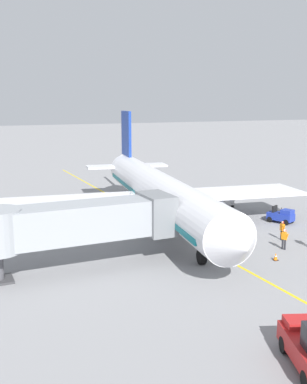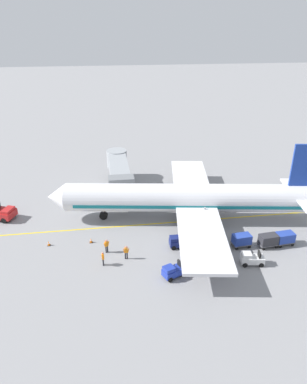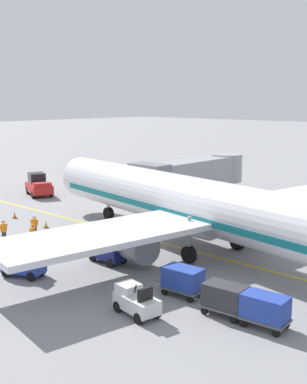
{
  "view_description": "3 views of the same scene",
  "coord_description": "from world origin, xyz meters",
  "px_view_note": "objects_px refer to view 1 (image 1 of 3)",
  "views": [
    {
      "loc": [
        19.0,
        39.81,
        11.79
      ],
      "look_at": [
        1.97,
        2.61,
        3.77
      ],
      "focal_mm": 43.35,
      "sensor_mm": 36.0,
      "label": 1
    },
    {
      "loc": [
        -39.78,
        11.23,
        23.78
      ],
      "look_at": [
        3.35,
        4.74,
        3.04
      ],
      "focal_mm": 33.04,
      "sensor_mm": 36.0,
      "label": 2
    },
    {
      "loc": [
        -26.41,
        -20.35,
        10.44
      ],
      "look_at": [
        0.4,
        4.56,
        3.64
      ],
      "focal_mm": 46.49,
      "sensor_mm": 36.0,
      "label": 3
    }
  ],
  "objects_px": {
    "jet_bridge": "(78,222)",
    "baggage_tug_spare": "(227,217)",
    "baggage_tug_lead": "(225,200)",
    "baggage_tug_trailing": "(282,216)",
    "ground_crew_marshaller": "(284,238)",
    "baggage_cart_third_in_train": "(180,192)",
    "ground_crew_wing_walker": "(282,229)",
    "parked_airliner": "(159,193)",
    "baggage_cart_front": "(199,200)",
    "safety_cone_nose_right": "(276,257)",
    "baggage_cart_second_in_train": "(189,195)"
  },
  "relations": [
    {
      "from": "baggage_tug_lead",
      "to": "baggage_tug_trailing",
      "type": "bearing_deg",
      "value": 95.16
    },
    {
      "from": "ground_crew_wing_walker",
      "to": "jet_bridge",
      "type": "bearing_deg",
      "value": -1.23
    },
    {
      "from": "baggage_cart_second_in_train",
      "to": "ground_crew_marshaller",
      "type": "xyz_separation_m",
      "value": [
        1.66,
        18.82,
        0.0
      ]
    },
    {
      "from": "jet_bridge",
      "to": "baggage_tug_spare",
      "type": "bearing_deg",
      "value": -160.03
    },
    {
      "from": "jet_bridge",
      "to": "baggage_tug_trailing",
      "type": "relative_size",
      "value": 5.14
    },
    {
      "from": "ground_crew_marshaller",
      "to": "baggage_tug_lead",
      "type": "bearing_deg",
      "value": -106.42
    },
    {
      "from": "parked_airliner",
      "to": "baggage_cart_front",
      "type": "xyz_separation_m",
      "value": [
        -7.11,
        -4.6,
        -2.24
      ]
    },
    {
      "from": "ground_crew_marshaller",
      "to": "ground_crew_wing_walker",
      "type": "bearing_deg",
      "value": -126.73
    },
    {
      "from": "baggage_cart_front",
      "to": "baggage_cart_third_in_train",
      "type": "distance_m",
      "value": 5.24
    },
    {
      "from": "ground_crew_marshaller",
      "to": "safety_cone_nose_right",
      "type": "distance_m",
      "value": 3.02
    },
    {
      "from": "jet_bridge",
      "to": "baggage_cart_second_in_train",
      "type": "height_order",
      "value": "jet_bridge"
    },
    {
      "from": "baggage_cart_second_in_train",
      "to": "ground_crew_marshaller",
      "type": "height_order",
      "value": "ground_crew_marshaller"
    },
    {
      "from": "baggage_cart_second_in_train",
      "to": "baggage_tug_spare",
      "type": "bearing_deg",
      "value": 81.74
    },
    {
      "from": "baggage_tug_trailing",
      "to": "ground_crew_marshaller",
      "type": "xyz_separation_m",
      "value": [
        5.38,
        6.75,
        0.24
      ]
    },
    {
      "from": "baggage_cart_third_in_train",
      "to": "ground_crew_wing_walker",
      "type": "distance_m",
      "value": 18.83
    },
    {
      "from": "baggage_cart_third_in_train",
      "to": "ground_crew_wing_walker",
      "type": "xyz_separation_m",
      "value": [
        -0.06,
        18.83,
        0.0
      ]
    },
    {
      "from": "baggage_cart_second_in_train",
      "to": "ground_crew_wing_walker",
      "type": "distance_m",
      "value": 16.7
    },
    {
      "from": "baggage_tug_spare",
      "to": "ground_crew_marshaller",
      "type": "height_order",
      "value": "ground_crew_marshaller"
    },
    {
      "from": "baggage_tug_trailing",
      "to": "ground_crew_wing_walker",
      "type": "distance_m",
      "value": 5.99
    },
    {
      "from": "baggage_tug_lead",
      "to": "baggage_cart_second_in_train",
      "type": "xyz_separation_m",
      "value": [
        2.92,
        -3.27,
        0.24
      ]
    },
    {
      "from": "baggage_tug_lead",
      "to": "ground_crew_wing_walker",
      "type": "distance_m",
      "value": 13.76
    },
    {
      "from": "parked_airliner",
      "to": "ground_crew_wing_walker",
      "type": "xyz_separation_m",
      "value": [
        -7.53,
        9.01,
        -2.23
      ]
    },
    {
      "from": "jet_bridge",
      "to": "baggage_cart_third_in_train",
      "type": "relative_size",
      "value": 4.82
    },
    {
      "from": "baggage_cart_second_in_train",
      "to": "baggage_cart_third_in_train",
      "type": "height_order",
      "value": "same"
    },
    {
      "from": "parked_airliner",
      "to": "baggage_tug_spare",
      "type": "distance_m",
      "value": 7.11
    },
    {
      "from": "baggage_tug_trailing",
      "to": "baggage_cart_third_in_train",
      "type": "bearing_deg",
      "value": -74.83
    },
    {
      "from": "baggage_tug_trailing",
      "to": "baggage_cart_third_in_train",
      "type": "relative_size",
      "value": 0.94
    },
    {
      "from": "parked_airliner",
      "to": "safety_cone_nose_right",
      "type": "height_order",
      "value": "parked_airliner"
    },
    {
      "from": "ground_crew_wing_walker",
      "to": "safety_cone_nose_right",
      "type": "bearing_deg",
      "value": 45.47
    },
    {
      "from": "ground_crew_marshaller",
      "to": "baggage_cart_third_in_train",
      "type": "bearing_deg",
      "value": -94.17
    },
    {
      "from": "baggage_tug_trailing",
      "to": "safety_cone_nose_right",
      "type": "relative_size",
      "value": 4.69
    },
    {
      "from": "ground_crew_marshaller",
      "to": "baggage_cart_second_in_train",
      "type": "bearing_deg",
      "value": -95.05
    },
    {
      "from": "jet_bridge",
      "to": "baggage_cart_front",
      "type": "bearing_deg",
      "value": -142.83
    },
    {
      "from": "baggage_tug_lead",
      "to": "ground_crew_wing_walker",
      "type": "xyz_separation_m",
      "value": [
        3.0,
        13.42,
        0.24
      ]
    },
    {
      "from": "baggage_cart_third_in_train",
      "to": "baggage_cart_front",
      "type": "bearing_deg",
      "value": 86.01
    },
    {
      "from": "baggage_cart_second_in_train",
      "to": "safety_cone_nose_right",
      "type": "xyz_separation_m",
      "value": [
        3.97,
        20.65,
        -0.66
      ]
    },
    {
      "from": "baggage_tug_trailing",
      "to": "baggage_cart_second_in_train",
      "type": "distance_m",
      "value": 12.63
    },
    {
      "from": "baggage_tug_lead",
      "to": "baggage_cart_second_in_train",
      "type": "relative_size",
      "value": 0.9
    },
    {
      "from": "baggage_tug_lead",
      "to": "baggage_cart_front",
      "type": "relative_size",
      "value": 0.9
    },
    {
      "from": "baggage_tug_spare",
      "to": "safety_cone_nose_right",
      "type": "relative_size",
      "value": 4.25
    },
    {
      "from": "baggage_tug_lead",
      "to": "baggage_tug_spare",
      "type": "xyz_separation_m",
      "value": [
        4.42,
        7.07,
        0.0
      ]
    },
    {
      "from": "jet_bridge",
      "to": "baggage_cart_front",
      "type": "height_order",
      "value": "jet_bridge"
    },
    {
      "from": "jet_bridge",
      "to": "baggage_tug_spare",
      "type": "height_order",
      "value": "jet_bridge"
    },
    {
      "from": "baggage_cart_front",
      "to": "ground_crew_wing_walker",
      "type": "distance_m",
      "value": 13.61
    },
    {
      "from": "baggage_cart_third_in_train",
      "to": "ground_crew_marshaller",
      "type": "relative_size",
      "value": 1.75
    },
    {
      "from": "baggage_cart_front",
      "to": "safety_cone_nose_right",
      "type": "height_order",
      "value": "baggage_cart_front"
    },
    {
      "from": "jet_bridge",
      "to": "safety_cone_nose_right",
      "type": "height_order",
      "value": "jet_bridge"
    },
    {
      "from": "baggage_tug_trailing",
      "to": "baggage_cart_third_in_train",
      "type": "height_order",
      "value": "baggage_tug_trailing"
    },
    {
      "from": "parked_airliner",
      "to": "safety_cone_nose_right",
      "type": "relative_size",
      "value": 63.15
    },
    {
      "from": "baggage_cart_front",
      "to": "ground_crew_wing_walker",
      "type": "bearing_deg",
      "value": 91.77
    }
  ]
}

